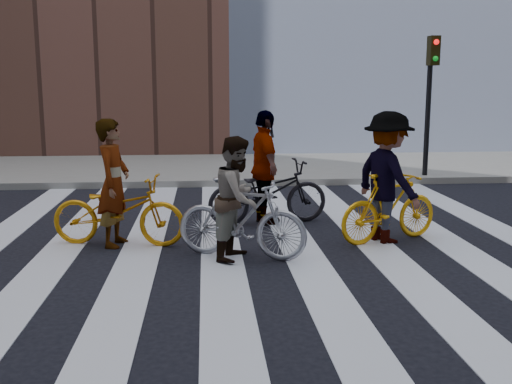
{
  "coord_description": "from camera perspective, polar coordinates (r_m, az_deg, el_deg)",
  "views": [
    {
      "loc": [
        -0.75,
        -8.15,
        2.28
      ],
      "look_at": [
        -0.03,
        0.3,
        0.74
      ],
      "focal_mm": 42.0,
      "sensor_mm": 36.0,
      "label": 1
    }
  ],
  "objects": [
    {
      "name": "ground",
      "position": [
        8.49,
        0.36,
        -5.25
      ],
      "size": [
        100.0,
        100.0,
        0.0
      ],
      "primitive_type": "plane",
      "color": "black",
      "rests_on": "ground"
    },
    {
      "name": "rider_right",
      "position": [
        8.79,
        12.41,
        1.36
      ],
      "size": [
        1.11,
        1.4,
        1.89
      ],
      "primitive_type": "imported",
      "rotation": [
        0.0,
        0.0,
        1.96
      ],
      "color": "slate",
      "rests_on": "ground"
    },
    {
      "name": "bike_silver_mid",
      "position": [
        7.84,
        -1.4,
        -2.55
      ],
      "size": [
        1.83,
        1.14,
        1.06
      ],
      "primitive_type": "imported",
      "rotation": [
        0.0,
        0.0,
        1.18
      ],
      "color": "#A2A2AC",
      "rests_on": "ground"
    },
    {
      "name": "zebra_crosswalk",
      "position": [
        8.49,
        0.36,
        -5.21
      ],
      "size": [
        8.25,
        10.0,
        0.01
      ],
      "color": "silver",
      "rests_on": "ground"
    },
    {
      "name": "rider_mid",
      "position": [
        7.78,
        -1.78,
        -0.59
      ],
      "size": [
        0.86,
        0.96,
        1.61
      ],
      "primitive_type": "imported",
      "rotation": [
        0.0,
        0.0,
        1.18
      ],
      "color": "slate",
      "rests_on": "ground"
    },
    {
      "name": "bike_yellow_right",
      "position": [
        8.88,
        12.61,
        -1.44
      ],
      "size": [
        1.74,
        1.07,
        1.01
      ],
      "primitive_type": "imported",
      "rotation": [
        0.0,
        0.0,
        1.96
      ],
      "color": "#FFAB0E",
      "rests_on": "ground"
    },
    {
      "name": "bike_yellow_left",
      "position": [
        8.69,
        -12.98,
        -1.74
      ],
      "size": [
        2.01,
        1.02,
        1.01
      ],
      "primitive_type": "imported",
      "rotation": [
        0.0,
        0.0,
        1.38
      ],
      "color": "orange",
      "rests_on": "ground"
    },
    {
      "name": "rider_left",
      "position": [
        8.62,
        -13.41,
        0.84
      ],
      "size": [
        0.55,
        0.73,
        1.8
      ],
      "primitive_type": "imported",
      "rotation": [
        0.0,
        0.0,
        1.38
      ],
      "color": "slate",
      "rests_on": "ground"
    },
    {
      "name": "bike_dark_rear",
      "position": [
        9.78,
        1.14,
        -0.02
      ],
      "size": [
        2.08,
        1.03,
        1.05
      ],
      "primitive_type": "imported",
      "rotation": [
        0.0,
        0.0,
        1.74
      ],
      "color": "black",
      "rests_on": "ground"
    },
    {
      "name": "rider_rear",
      "position": [
        9.71,
        0.85,
        2.32
      ],
      "size": [
        0.63,
        1.15,
        1.86
      ],
      "primitive_type": "imported",
      "rotation": [
        0.0,
        0.0,
        1.74
      ],
      "color": "slate",
      "rests_on": "ground"
    },
    {
      "name": "traffic_signal",
      "position": [
        14.42,
        16.29,
        9.91
      ],
      "size": [
        0.22,
        0.42,
        3.33
      ],
      "color": "black",
      "rests_on": "ground"
    },
    {
      "name": "sidewalk_far",
      "position": [
        15.82,
        -2.12,
        2.3
      ],
      "size": [
        100.0,
        5.0,
        0.15
      ],
      "primitive_type": "cube",
      "color": "gray",
      "rests_on": "ground"
    }
  ]
}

